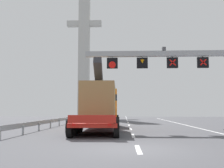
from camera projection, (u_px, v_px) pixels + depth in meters
The scene contains 7 objects.
ground at pixel (134, 149), 11.01m from camera, with size 112.00×112.00×0.00m, color #4C4C51.
lane_markings at pixel (128, 122), 37.58m from camera, with size 0.20×68.04×0.01m.
edge_line_right at pixel (203, 129), 22.69m from camera, with size 0.20×63.00×0.01m, color silver.
overhead_lane_gantry at pixel (175, 65), 22.20m from camera, with size 12.09×0.90×6.76m.
heavy_haul_truck_red at pixel (101, 105), 23.09m from camera, with size 3.20×14.10×5.30m.
guardrail_left at pixel (45, 122), 22.70m from camera, with size 0.13×26.81×0.76m.
bridge_pylon_distant at pixel (84, 40), 70.77m from camera, with size 9.00×2.00×39.02m.
Camera 1 is at (-0.44, -11.25, 1.58)m, focal length 43.53 mm.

